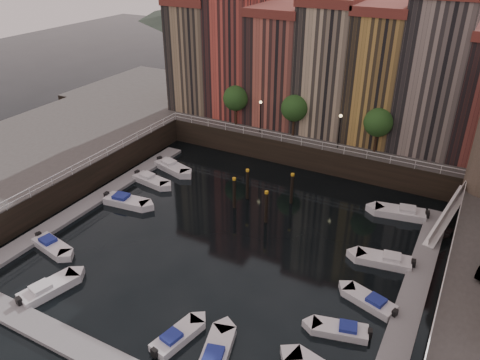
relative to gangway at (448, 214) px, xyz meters
The scene contains 23 objects.
ground 19.90m from the gangway, 149.68° to the right, with size 200.00×200.00×0.00m, color black.
quay_far 23.42m from the gangway, 136.90° to the left, with size 80.00×20.00×3.00m, color black.
quay_left 46.67m from the gangway, 165.10° to the right, with size 20.00×36.00×3.00m, color black.
dock_left 35.11m from the gangway, 161.72° to the right, with size 2.00×28.00×0.35m, color gray.
dock_right 11.17m from the gangway, 94.68° to the right, with size 2.00×28.00×0.35m, color gray.
mountains 101.35m from the gangway, 98.75° to the left, with size 145.00×100.00×18.00m.
far_terrace 21.31m from the gangway, 135.61° to the left, with size 48.70×10.30×17.50m.
promenade_trees 20.71m from the gangway, 156.02° to the left, with size 21.20×3.20×5.20m.
street_lamps 19.88m from the gangway, 158.31° to the left, with size 10.36×0.36×4.18m.
railings 17.95m from the gangway, 163.35° to the right, with size 36.08×34.04×0.52m.
gangway is the anchor object (origin of this frame).
mooring_pilings 17.93m from the gangway, 165.64° to the right, with size 5.17×4.92×3.78m.
boat_left_0 36.46m from the gangway, 147.17° to the right, with size 4.62×2.40×1.03m.
boat_left_2 31.76m from the gangway, 160.60° to the right, with size 5.11×2.38×1.15m.
boat_left_3 31.12m from the gangway, 169.79° to the right, with size 4.82×2.34×1.08m.
boat_left_4 30.46m from the gangway, behind, with size 5.26×3.11×1.18m.
boat_right_1 17.81m from the gangway, 105.26° to the right, with size 4.26×2.42×0.95m.
boat_right_2 13.85m from the gangway, 105.16° to the right, with size 4.41×2.73×0.99m.
boat_right_3 8.71m from the gangway, 116.32° to the right, with size 4.98×2.47×1.12m.
boat_right_4 4.49m from the gangway, 168.83° to the left, with size 5.30×2.71×1.19m.
boat_near_0 35.65m from the gangway, 137.70° to the right, with size 2.79×4.97×1.11m.
boat_near_2 27.44m from the gangway, 122.06° to the right, with size 2.33×4.36×0.98m.
boat_near_3 25.89m from the gangway, 116.11° to the right, with size 2.87×4.90×1.10m.
Camera 1 is at (17.60, -31.83, 25.19)m, focal length 35.00 mm.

